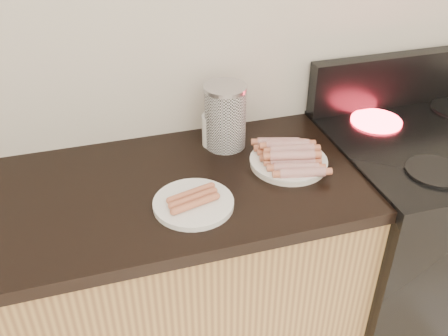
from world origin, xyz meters
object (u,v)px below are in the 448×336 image
object	(u,v)px
main_plate	(288,163)
side_plate	(193,203)
mug	(215,130)
canister	(225,116)
stove	(418,238)

from	to	relation	value
main_plate	side_plate	xyz separation A→B (m)	(-0.34, -0.12, 0.00)
main_plate	mug	world-z (taller)	mug
side_plate	mug	distance (m)	0.35
canister	main_plate	bearing A→B (deg)	-48.65
stove	main_plate	world-z (taller)	main_plate
stove	mug	world-z (taller)	mug
mug	canister	bearing A→B (deg)	-28.43
side_plate	mug	world-z (taller)	mug
stove	canister	bearing A→B (deg)	165.34
stove	side_plate	size ratio (longest dim) A/B	3.99
main_plate	canister	distance (m)	0.26
main_plate	canister	size ratio (longest dim) A/B	1.12
side_plate	canister	world-z (taller)	canister
side_plate	mug	size ratio (longest dim) A/B	2.12
canister	mug	xyz separation A→B (m)	(-0.03, 0.02, -0.05)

